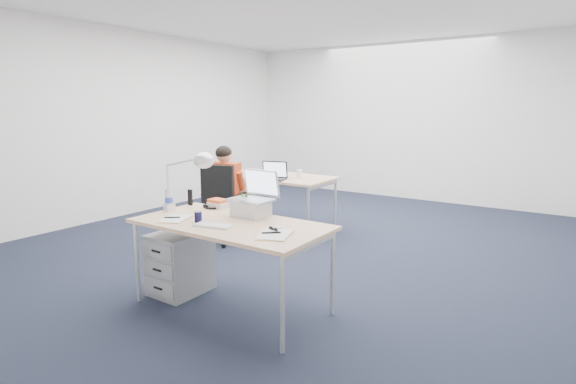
% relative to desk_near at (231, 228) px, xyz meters
% --- Properties ---
extents(floor, '(7.00, 7.00, 0.00)m').
position_rel_desk_near_xyz_m(floor, '(-0.56, 1.81, -0.68)').
color(floor, black).
rests_on(floor, ground).
extents(room, '(6.02, 7.02, 2.80)m').
position_rel_desk_near_xyz_m(room, '(-0.56, 1.81, 1.03)').
color(room, white).
rests_on(room, ground).
extents(desk_near, '(1.60, 0.80, 0.73)m').
position_rel_desk_near_xyz_m(desk_near, '(0.00, 0.00, 0.00)').
color(desk_near, tan).
rests_on(desk_near, ground).
extents(desk_far, '(1.60, 0.80, 0.73)m').
position_rel_desk_near_xyz_m(desk_far, '(-1.18, 2.26, 0.00)').
color(desk_far, tan).
rests_on(desk_far, ground).
extents(office_chair, '(0.79, 0.79, 0.98)m').
position_rel_desk_near_xyz_m(office_chair, '(-1.31, 1.37, -0.41)').
color(office_chair, black).
rests_on(office_chair, ground).
extents(seated_person, '(0.45, 0.70, 1.18)m').
position_rel_desk_near_xyz_m(seated_person, '(-1.35, 1.53, -0.09)').
color(seated_person, '#B93B1A').
rests_on(seated_person, ground).
extents(drawer_pedestal_near, '(0.40, 0.50, 0.55)m').
position_rel_desk_near_xyz_m(drawer_pedestal_near, '(-0.60, -0.01, -0.41)').
color(drawer_pedestal_near, gray).
rests_on(drawer_pedestal_near, ground).
extents(drawer_pedestal_far, '(0.40, 0.50, 0.55)m').
position_rel_desk_near_xyz_m(drawer_pedestal_far, '(-1.78, 2.23, -0.41)').
color(drawer_pedestal_far, gray).
rests_on(drawer_pedestal_far, ground).
extents(silver_laptop, '(0.36, 0.29, 0.38)m').
position_rel_desk_near_xyz_m(silver_laptop, '(-0.00, 0.27, 0.24)').
color(silver_laptop, silver).
rests_on(silver_laptop, desk_near).
extents(wireless_keyboard, '(0.33, 0.19, 0.02)m').
position_rel_desk_near_xyz_m(wireless_keyboard, '(-0.03, -0.17, 0.05)').
color(wireless_keyboard, white).
rests_on(wireless_keyboard, desk_near).
extents(computer_mouse, '(0.06, 0.09, 0.03)m').
position_rel_desk_near_xyz_m(computer_mouse, '(0.44, 0.04, 0.06)').
color(computer_mouse, white).
rests_on(computer_mouse, desk_near).
extents(headphones, '(0.23, 0.20, 0.03)m').
position_rel_desk_near_xyz_m(headphones, '(-0.49, 0.31, 0.06)').
color(headphones, black).
rests_on(headphones, desk_near).
extents(can_koozie, '(0.07, 0.07, 0.10)m').
position_rel_desk_near_xyz_m(can_koozie, '(-0.22, -0.14, 0.10)').
color(can_koozie, '#13123A').
rests_on(can_koozie, desk_near).
extents(water_bottle, '(0.08, 0.08, 0.22)m').
position_rel_desk_near_xyz_m(water_bottle, '(-0.75, 0.03, 0.16)').
color(water_bottle, silver).
rests_on(water_bottle, desk_near).
extents(bear_figurine, '(0.09, 0.07, 0.17)m').
position_rel_desk_near_xyz_m(bear_figurine, '(-0.12, 0.32, 0.13)').
color(bear_figurine, '#3B6F1D').
rests_on(bear_figurine, desk_near).
extents(book_stack, '(0.20, 0.17, 0.08)m').
position_rel_desk_near_xyz_m(book_stack, '(-0.46, 0.35, 0.09)').
color(book_stack, silver).
rests_on(book_stack, desk_near).
extents(cordless_phone, '(0.04, 0.03, 0.15)m').
position_rel_desk_near_xyz_m(cordless_phone, '(-0.75, 0.28, 0.12)').
color(cordless_phone, black).
rests_on(cordless_phone, desk_near).
extents(papers_left, '(0.28, 0.33, 0.01)m').
position_rel_desk_near_xyz_m(papers_left, '(-0.46, -0.18, 0.05)').
color(papers_left, '#FFE593').
rests_on(papers_left, desk_near).
extents(papers_right, '(0.30, 0.36, 0.01)m').
position_rel_desk_near_xyz_m(papers_right, '(0.50, -0.11, 0.05)').
color(papers_right, '#FFE593').
rests_on(papers_right, desk_near).
extents(sunglasses, '(0.11, 0.08, 0.02)m').
position_rel_desk_near_xyz_m(sunglasses, '(0.44, -0.03, 0.06)').
color(sunglasses, black).
rests_on(sunglasses, desk_near).
extents(desk_lamp, '(0.54, 0.37, 0.57)m').
position_rel_desk_near_xyz_m(desk_lamp, '(-0.56, 0.02, 0.33)').
color(desk_lamp, silver).
rests_on(desk_lamp, desk_near).
extents(dark_laptop, '(0.41, 0.40, 0.24)m').
position_rel_desk_near_xyz_m(dark_laptop, '(-1.00, 1.96, 0.17)').
color(dark_laptop, black).
rests_on(dark_laptop, desk_far).
extents(far_cup, '(0.10, 0.10, 0.11)m').
position_rel_desk_near_xyz_m(far_cup, '(-0.79, 2.27, 0.10)').
color(far_cup, white).
rests_on(far_cup, desk_far).
extents(far_papers, '(0.25, 0.34, 0.01)m').
position_rel_desk_near_xyz_m(far_papers, '(-1.54, 2.27, 0.05)').
color(far_papers, white).
rests_on(far_papers, desk_far).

